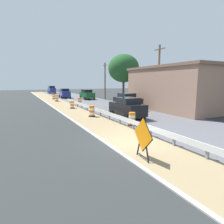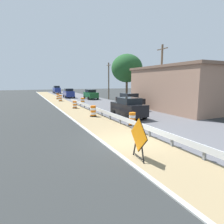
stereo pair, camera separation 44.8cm
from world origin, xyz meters
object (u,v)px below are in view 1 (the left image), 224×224
car_trailing_near_lane (87,94)px  car_trailing_far_lane (127,108)px  traffic_barrel_far (80,102)px  utility_pole_mid (105,80)px  warning_sign_diamond (143,136)px  car_mid_far_lane (127,101)px  car_lead_near_lane (52,90)px  traffic_barrel_farther (57,99)px  traffic_barrel_farthest (54,97)px  utility_pole_near (159,77)px  traffic_barrel_mid (72,105)px  traffic_barrel_nearest (132,119)px  traffic_barrel_close (92,112)px  car_lead_far_lane (65,93)px

car_trailing_near_lane → car_trailing_far_lane: (-3.07, -20.49, 0.01)m
traffic_barrel_far → car_trailing_far_lane: size_ratio=0.24×
traffic_barrel_far → utility_pole_mid: utility_pole_mid is taller
warning_sign_diamond → car_trailing_near_lane: car_trailing_near_lane is taller
warning_sign_diamond → car_mid_far_lane: bearing=-112.9°
traffic_barrel_far → car_lead_near_lane: 31.33m
car_mid_far_lane → utility_pole_mid: bearing=165.0°
traffic_barrel_farther → traffic_barrel_farthest: 4.42m
car_lead_near_lane → car_trailing_near_lane: (3.06, -23.10, -0.15)m
warning_sign_diamond → utility_pole_near: utility_pole_near is taller
car_trailing_near_lane → utility_pole_mid: 4.56m
warning_sign_diamond → car_trailing_far_lane: size_ratio=0.45×
car_lead_near_lane → car_trailing_near_lane: size_ratio=1.02×
traffic_barrel_mid → traffic_barrel_farther: bearing=90.4°
traffic_barrel_nearest → car_lead_near_lane: size_ratio=0.26×
traffic_barrel_close → traffic_barrel_far: traffic_barrel_close is taller
warning_sign_diamond → car_mid_far_lane: size_ratio=0.45×
traffic_barrel_far → warning_sign_diamond: bearing=-99.6°
traffic_barrel_farther → traffic_barrel_farthest: (0.28, 4.41, -0.03)m
traffic_barrel_farther → car_trailing_far_lane: car_trailing_far_lane is taller
car_lead_far_lane → car_trailing_far_lane: size_ratio=0.97×
traffic_barrel_nearest → traffic_barrel_farthest: 26.55m
warning_sign_diamond → traffic_barrel_farthest: size_ratio=1.84×
traffic_barrel_close → traffic_barrel_farther: traffic_barrel_farther is taller
traffic_barrel_far → car_trailing_near_lane: 9.18m
utility_pole_mid → car_mid_far_lane: bearing=-103.0°
traffic_barrel_far → car_lead_far_lane: (0.77, 13.28, 0.54)m
traffic_barrel_farthest → utility_pole_mid: (9.02, -4.96, 3.23)m
warning_sign_diamond → traffic_barrel_nearest: (3.21, 5.90, -0.57)m
warning_sign_diamond → traffic_barrel_mid: bearing=-89.0°
traffic_barrel_close → utility_pole_near: size_ratio=0.14×
traffic_barrel_close → car_trailing_far_lane: (2.91, -2.03, 0.49)m
traffic_barrel_far → traffic_barrel_farthest: 11.30m
traffic_barrel_close → utility_pole_mid: bearing=61.2°
traffic_barrel_farthest → car_trailing_near_lane: 6.68m
traffic_barrel_nearest → utility_pole_near: (7.46, 5.79, 3.58)m
traffic_barrel_farthest → car_trailing_far_lane: size_ratio=0.25×
traffic_barrel_mid → car_mid_far_lane: 7.22m
traffic_barrel_farther → warning_sign_diamond: bearing=-92.9°
car_lead_far_lane → traffic_barrel_farther: bearing=157.4°
warning_sign_diamond → utility_pole_near: 16.11m
traffic_barrel_close → utility_pole_mid: (9.02, 16.44, 3.21)m
traffic_barrel_close → traffic_barrel_farther: size_ratio=0.99×
traffic_barrel_nearest → car_mid_far_lane: bearing=61.2°
car_mid_far_lane → warning_sign_diamond: bearing=-30.6°
traffic_barrel_nearest → car_trailing_far_lane: size_ratio=0.25×
traffic_barrel_farthest → car_mid_far_lane: (5.89, -18.51, 0.54)m
traffic_barrel_far → traffic_barrel_farther: size_ratio=0.94×
traffic_barrel_close → traffic_barrel_farthest: size_ratio=1.04×
warning_sign_diamond → car_lead_near_lane: car_lead_near_lane is taller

